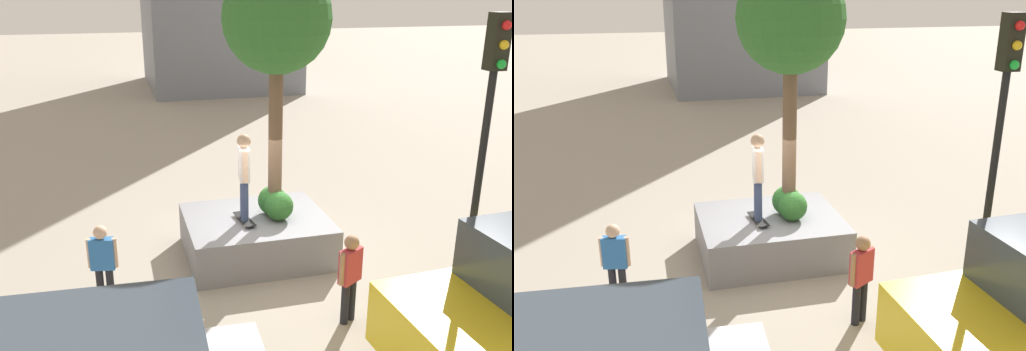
% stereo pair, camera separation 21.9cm
% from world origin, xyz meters
% --- Properties ---
extents(ground_plane, '(120.00, 120.00, 0.00)m').
position_xyz_m(ground_plane, '(0.00, 0.00, 0.00)').
color(ground_plane, '#9E9384').
extents(planter_ledge, '(2.88, 2.33, 0.86)m').
position_xyz_m(planter_ledge, '(-0.04, -0.27, 0.43)').
color(planter_ledge, gray).
rests_on(planter_ledge, ground).
extents(plaza_tree, '(2.06, 2.06, 4.96)m').
position_xyz_m(plaza_tree, '(-0.43, -0.26, 4.72)').
color(plaza_tree, brown).
rests_on(plaza_tree, planter_ledge).
extents(boxwood_shrub, '(0.59, 0.59, 0.59)m').
position_xyz_m(boxwood_shrub, '(-0.46, -0.03, 1.15)').
color(boxwood_shrub, '#2D6628').
rests_on(boxwood_shrub, planter_ledge).
extents(hedge_clump, '(0.60, 0.60, 0.60)m').
position_xyz_m(hedge_clump, '(-0.41, -0.34, 1.16)').
color(hedge_clump, '#2D6628').
rests_on(hedge_clump, planter_ledge).
extents(skateboard, '(0.31, 0.82, 0.07)m').
position_xyz_m(skateboard, '(0.24, -0.10, 0.91)').
color(skateboard, black).
rests_on(skateboard, planter_ledge).
extents(skateboarder, '(0.27, 0.59, 1.75)m').
position_xyz_m(skateboarder, '(0.24, -0.10, 1.94)').
color(skateboarder, navy).
rests_on(skateboarder, skateboard).
extents(traffic_light_median, '(0.28, 0.34, 4.99)m').
position_xyz_m(traffic_light_median, '(-3.03, 2.59, 3.37)').
color(traffic_light_median, black).
rests_on(traffic_light_median, ground).
extents(bystander_watching, '(0.48, 0.36, 1.58)m').
position_xyz_m(bystander_watching, '(-0.91, 2.47, 0.91)').
color(bystander_watching, black).
rests_on(bystander_watching, ground).
extents(pedestrian_crossing, '(0.51, 0.25, 1.53)m').
position_xyz_m(pedestrian_crossing, '(3.00, 0.93, 0.88)').
color(pedestrian_crossing, black).
rests_on(pedestrian_crossing, ground).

